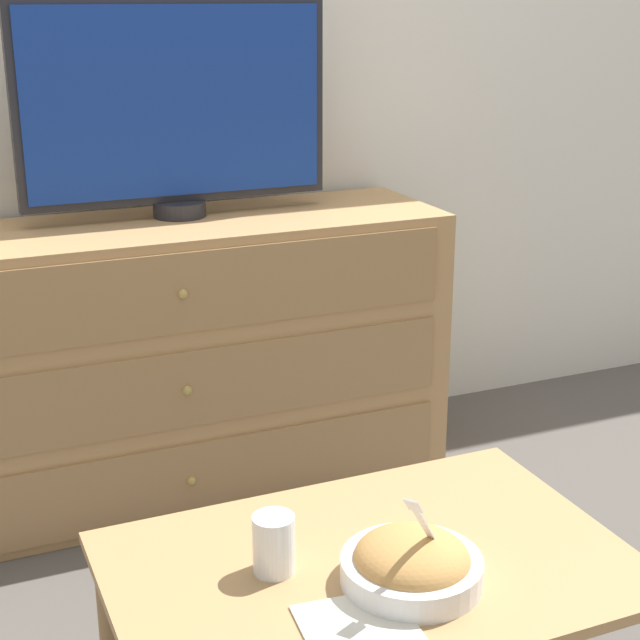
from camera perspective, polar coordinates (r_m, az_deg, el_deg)
name	(u,v)px	position (r m, az deg, el deg)	size (l,w,h in m)	color
ground_plane	(177,445)	(3.03, -8.29, -7.20)	(12.00, 12.00, 0.00)	#56514C
dresser	(164,361)	(2.64, -9.04, -2.36)	(1.50, 0.45, 0.75)	tan
tv	(174,105)	(2.57, -8.47, 12.25)	(0.81, 0.14, 0.55)	#232328
coffee_table	(371,593)	(1.70, 2.97, -15.57)	(0.86, 0.57, 0.41)	tan
takeout_bowl	(409,565)	(1.60, 5.22, -13.99)	(0.23, 0.23, 0.19)	silver
drink_cup	(274,547)	(1.62, -2.71, -13.08)	(0.07, 0.07, 0.10)	#9E6638
napkin	(360,629)	(1.52, 2.33, -17.52)	(0.18, 0.18, 0.00)	silver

